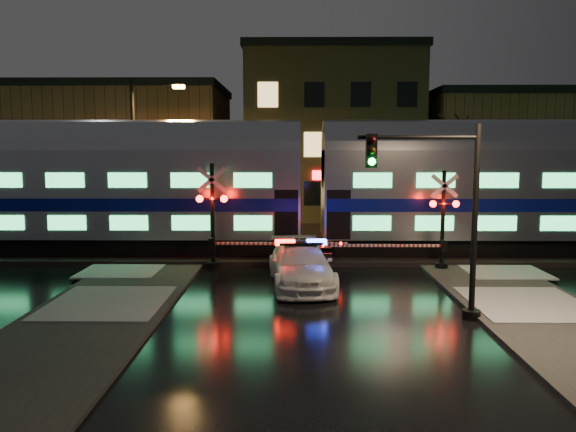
# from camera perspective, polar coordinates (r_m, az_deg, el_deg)

# --- Properties ---
(ground) EXTENTS (120.00, 120.00, 0.00)m
(ground) POSITION_cam_1_polar(r_m,az_deg,el_deg) (20.51, 2.60, -6.94)
(ground) COLOR black
(ground) RESTS_ON ground
(ballast) EXTENTS (90.00, 4.20, 0.24)m
(ballast) POSITION_cam_1_polar(r_m,az_deg,el_deg) (25.37, 2.21, -4.01)
(ballast) COLOR black
(ballast) RESTS_ON ground
(sidewalk_left) EXTENTS (4.00, 20.00, 0.12)m
(sidewalk_left) POSITION_cam_1_polar(r_m,az_deg,el_deg) (15.81, -21.32, -11.36)
(sidewalk_left) COLOR #2D2D2D
(sidewalk_left) RESTS_ON ground
(sidewalk_right) EXTENTS (4.00, 20.00, 0.12)m
(sidewalk_right) POSITION_cam_1_polar(r_m,az_deg,el_deg) (16.39, 27.22, -11.00)
(sidewalk_right) COLOR #2D2D2D
(sidewalk_right) RESTS_ON ground
(building_left) EXTENTS (14.00, 10.00, 9.00)m
(building_left) POSITION_cam_1_polar(r_m,az_deg,el_deg) (43.68, -15.83, 6.02)
(building_left) COLOR brown
(building_left) RESTS_ON ground
(building_mid) EXTENTS (12.00, 11.00, 11.50)m
(building_mid) POSITION_cam_1_polar(r_m,az_deg,el_deg) (42.52, 4.29, 7.93)
(building_mid) COLOR brown
(building_mid) RESTS_ON ground
(building_right) EXTENTS (12.00, 10.00, 8.50)m
(building_right) POSITION_cam_1_polar(r_m,az_deg,el_deg) (44.77, 21.24, 5.51)
(building_right) COLOR brown
(building_right) RESTS_ON ground
(train) EXTENTS (51.00, 3.12, 5.92)m
(train) POSITION_cam_1_polar(r_m,az_deg,el_deg) (24.97, 2.39, 3.37)
(train) COLOR black
(train) RESTS_ON ballast
(police_car) EXTENTS (2.60, 5.36, 1.67)m
(police_car) POSITION_cam_1_polar(r_m,az_deg,el_deg) (20.11, 1.31, -4.99)
(police_car) COLOR white
(police_car) RESTS_ON ground
(crossing_signal_right) EXTENTS (5.70, 0.65, 4.03)m
(crossing_signal_right) POSITION_cam_1_polar(r_m,az_deg,el_deg) (23.14, 14.62, -1.38)
(crossing_signal_right) COLOR black
(crossing_signal_right) RESTS_ON ground
(crossing_signal_left) EXTENTS (6.10, 0.67, 4.32)m
(crossing_signal_left) POSITION_cam_1_polar(r_m,az_deg,el_deg) (22.63, -6.80, -1.08)
(crossing_signal_left) COLOR black
(crossing_signal_left) RESTS_ON ground
(traffic_light) EXTENTS (3.60, 0.67, 5.57)m
(traffic_light) POSITION_cam_1_polar(r_m,az_deg,el_deg) (16.36, 15.59, -0.14)
(traffic_light) COLOR black
(traffic_light) RESTS_ON ground
(streetlight) EXTENTS (2.79, 0.29, 8.34)m
(streetlight) POSITION_cam_1_polar(r_m,az_deg,el_deg) (29.99, -14.88, 6.43)
(streetlight) COLOR black
(streetlight) RESTS_ON ground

